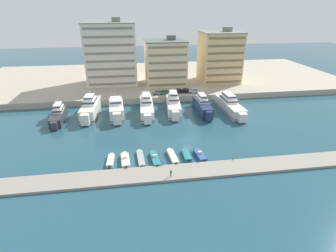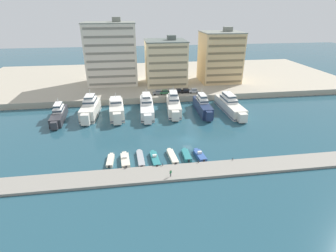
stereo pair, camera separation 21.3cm
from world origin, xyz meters
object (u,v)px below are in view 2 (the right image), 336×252
object	(u,v)px
yacht_white_center_left	(147,106)
yacht_navy_center_right	(203,106)
motorboat_cream_center	(172,157)
car_black_center_left	(178,91)
motorboat_blue_mid_right	(200,155)
yacht_ivory_mid_left	(117,109)
car_green_left	(165,92)
pedestrian_near_edge	(171,172)
car_black_center	(185,90)
yacht_ivory_mid_right	(230,105)
motorboat_cream_far_left	(110,160)
car_silver_center_right	(194,91)
yacht_ivory_center	(174,105)
motorboat_cream_left	(125,160)
motorboat_teal_center_right	(186,155)
car_grey_far_left	(158,92)
motorboat_teal_center_left	(155,159)
car_grey_mid_left	(171,91)
yacht_charcoal_far_left	(59,114)
motorboat_grey_mid_left	(141,158)
yacht_ivory_left	(90,109)

from	to	relation	value
yacht_white_center_left	yacht_navy_center_right	xyz separation A→B (m)	(20.01, -2.42, -0.02)
motorboat_cream_center	car_black_center_left	world-z (taller)	car_black_center_left
motorboat_blue_mid_right	yacht_ivory_mid_left	bearing A→B (deg)	125.31
yacht_white_center_left	car_green_left	xyz separation A→B (m)	(8.25, 13.43, 0.93)
motorboat_cream_center	pedestrian_near_edge	world-z (taller)	pedestrian_near_edge
car_black_center	yacht_ivory_mid_left	bearing A→B (deg)	-150.09
yacht_ivory_mid_right	motorboat_cream_far_left	world-z (taller)	yacht_ivory_mid_right
motorboat_blue_mid_right	car_silver_center_right	bearing A→B (deg)	78.71
yacht_ivory_center	yacht_ivory_mid_left	bearing A→B (deg)	-174.89
car_silver_center_right	yacht_white_center_left	bearing A→B (deg)	-146.49
yacht_ivory_center	motorboat_cream_left	xyz separation A→B (m)	(-17.39, -32.54, -2.00)
yacht_ivory_center	motorboat_teal_center_right	distance (m)	32.33
car_grey_far_left	car_silver_center_right	xyz separation A→B (m)	(14.96, 0.19, 0.00)
motorboat_teal_center_left	car_grey_far_left	size ratio (longest dim) A/B	1.81
car_grey_far_left	yacht_navy_center_right	bearing A→B (deg)	-47.46
yacht_navy_center_right	car_silver_center_right	bearing A→B (deg)	88.33
yacht_ivory_mid_right	car_black_center_left	bearing A→B (deg)	134.21
motorboat_cream_center	car_green_left	bearing A→B (deg)	84.96
motorboat_teal_center_right	car_black_center	xyz separation A→B (m)	(9.23, 46.30, 2.87)
motorboat_blue_mid_right	car_black_center_left	bearing A→B (deg)	86.61
yacht_ivory_center	car_grey_mid_left	xyz separation A→B (m)	(1.38, 14.02, 0.80)
motorboat_cream_center	car_black_center	distance (m)	48.35
car_black_center	motorboat_blue_mid_right	bearing A→B (deg)	-97.09
motorboat_teal_center_left	car_grey_far_left	xyz separation A→B (m)	(5.79, 46.02, 2.88)
motorboat_cream_center	motorboat_teal_center_right	world-z (taller)	motorboat_teal_center_right
car_grey_far_left	car_black_center_left	world-z (taller)	same
motorboat_cream_far_left	motorboat_cream_center	distance (m)	15.46
yacht_charcoal_far_left	motorboat_cream_center	xyz separation A→B (m)	(34.07, -29.95, -1.46)
yacht_navy_center_right	motorboat_cream_left	size ratio (longest dim) A/B	2.56
motorboat_teal_center_left	motorboat_cream_center	xyz separation A→B (m)	(4.49, 0.39, 0.00)
yacht_charcoal_far_left	motorboat_grey_mid_left	bearing A→B (deg)	-48.51
motorboat_cream_center	motorboat_teal_center_left	bearing A→B (deg)	-175.05
motorboat_cream_center	yacht_charcoal_far_left	bearing A→B (deg)	138.68
motorboat_grey_mid_left	car_black_center	size ratio (longest dim) A/B	1.97
motorboat_cream_left	motorboat_grey_mid_left	xyz separation A→B (m)	(3.79, 0.63, -0.18)
yacht_ivory_left	motorboat_teal_center_right	bearing A→B (deg)	-49.14
yacht_charcoal_far_left	motorboat_grey_mid_left	distance (m)	39.35
motorboat_cream_left	car_black_center	xyz separation A→B (m)	(24.69, 46.64, 2.80)
yacht_ivory_mid_right	pedestrian_near_edge	bearing A→B (deg)	-125.98
motorboat_grey_mid_left	motorboat_teal_center_left	xyz separation A→B (m)	(3.54, -0.89, 0.10)
yacht_ivory_mid_right	car_green_left	xyz separation A→B (m)	(-21.95, 15.97, 1.10)
motorboat_cream_left	car_black_center	distance (m)	52.85
pedestrian_near_edge	motorboat_teal_center_right	bearing A→B (deg)	58.16
motorboat_cream_far_left	motorboat_blue_mid_right	distance (m)	22.52
yacht_navy_center_right	motorboat_cream_far_left	distance (m)	42.85
yacht_ivory_mid_left	motorboat_cream_far_left	size ratio (longest dim) A/B	2.75
motorboat_cream_left	motorboat_cream_center	xyz separation A→B (m)	(11.81, 0.12, -0.07)
car_silver_center_right	yacht_ivory_center	bearing A→B (deg)	-128.54
yacht_charcoal_far_left	yacht_ivory_center	xyz separation A→B (m)	(39.65, 2.46, 0.61)
yacht_ivory_mid_left	motorboat_blue_mid_right	size ratio (longest dim) A/B	2.76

